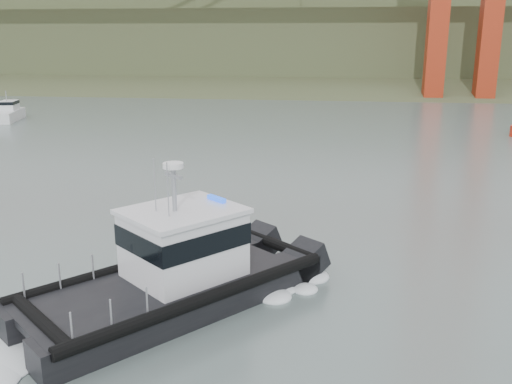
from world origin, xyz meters
The scene contains 4 objects.
ground centered at (0.00, 0.00, 0.00)m, with size 400.00×400.00×0.00m, color #4F5E5A.
headlands centered at (0.00, 125.50, 7.05)m, with size 500.00×105.36×27.12m.
patrol_boat centered at (-3.44, -2.06, 1.46)m, with size 11.15×11.99×5.84m.
motorboat centered at (-37.53, 43.66, 0.94)m, with size 3.85×7.16×3.75m.
Camera 1 is at (2.40, -21.82, 10.15)m, focal length 40.00 mm.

